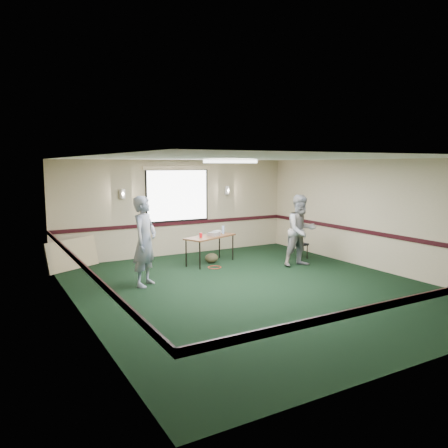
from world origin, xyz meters
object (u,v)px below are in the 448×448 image
projector (214,234)px  person_left (145,241)px  conference_chair (296,241)px  person_right (301,231)px  folding_table (210,238)px

projector → person_left: 2.57m
conference_chair → person_left: person_left is taller
conference_chair → person_right: person_right is taller
projector → conference_chair: (2.28, -0.57, -0.29)m
conference_chair → person_left: (-4.56, -0.60, 0.48)m
person_left → person_right: size_ratio=1.06×
folding_table → person_left: size_ratio=0.81×
folding_table → projector: (0.10, -0.02, 0.10)m
folding_table → projector: 0.14m
person_right → projector: bearing=145.6°
projector → person_right: size_ratio=0.15×
conference_chair → person_right: 1.03m
projector → person_right: person_right is taller
folding_table → projector: size_ratio=5.60×
folding_table → person_left: 2.50m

